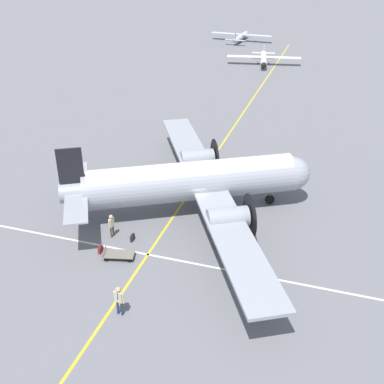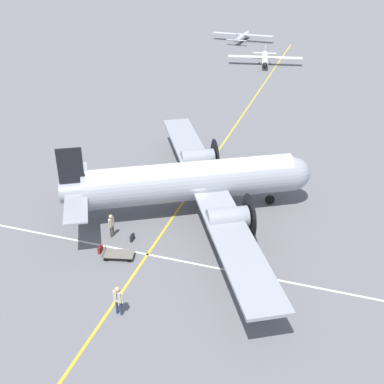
% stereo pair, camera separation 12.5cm
% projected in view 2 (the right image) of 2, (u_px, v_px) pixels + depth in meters
% --- Properties ---
extents(ground_plane, '(300.00, 300.00, 0.00)m').
position_uv_depth(ground_plane, '(192.00, 212.00, 34.57)').
color(ground_plane, slate).
extents(apron_line_eastwest, '(120.00, 0.16, 0.01)m').
position_uv_depth(apron_line_eastwest, '(178.00, 209.00, 34.85)').
color(apron_line_eastwest, gold).
rests_on(apron_line_eastwest, ground_plane).
extents(apron_line_northsouth, '(0.16, 120.00, 0.01)m').
position_uv_depth(apron_line_northsouth, '(163.00, 257.00, 29.73)').
color(apron_line_northsouth, silver).
rests_on(apron_line_northsouth, ground_plane).
extents(airliner_main, '(24.57, 18.12, 5.63)m').
position_uv_depth(airliner_main, '(198.00, 181.00, 33.46)').
color(airliner_main, '#9399A3').
rests_on(airliner_main, ground_plane).
extents(crew_foreground, '(0.29, 0.61, 1.80)m').
position_uv_depth(crew_foreground, '(118.00, 298.00, 24.84)').
color(crew_foreground, navy).
rests_on(crew_foreground, ground_plane).
extents(passenger_boarding, '(0.56, 0.27, 1.66)m').
position_uv_depth(passenger_boarding, '(111.00, 223.00, 31.31)').
color(passenger_boarding, '#473D2D').
rests_on(passenger_boarding, ground_plane).
extents(suitcase_near_door, '(0.47, 0.14, 0.50)m').
position_uv_depth(suitcase_near_door, '(132.00, 238.00, 31.25)').
color(suitcase_near_door, '#232328').
rests_on(suitcase_near_door, ground_plane).
extents(suitcase_upright_spare, '(0.44, 0.17, 0.49)m').
position_uv_depth(suitcase_upright_spare, '(100.00, 249.00, 30.10)').
color(suitcase_upright_spare, maroon).
rests_on(suitcase_upright_spare, ground_plane).
extents(baggage_cart, '(1.39, 2.06, 0.56)m').
position_uv_depth(baggage_cart, '(118.00, 254.00, 29.58)').
color(baggage_cart, '#6B665B').
rests_on(baggage_cart, ground_plane).
extents(light_aircraft_distant, '(8.29, 11.19, 2.12)m').
position_uv_depth(light_aircraft_distant, '(243.00, 37.00, 86.93)').
color(light_aircraft_distant, '#B7BCC6').
rests_on(light_aircraft_distant, ground_plane).
extents(light_aircraft_taxiing, '(8.25, 10.95, 2.09)m').
position_uv_depth(light_aircraft_taxiing, '(265.00, 59.00, 71.76)').
color(light_aircraft_taxiing, white).
rests_on(light_aircraft_taxiing, ground_plane).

